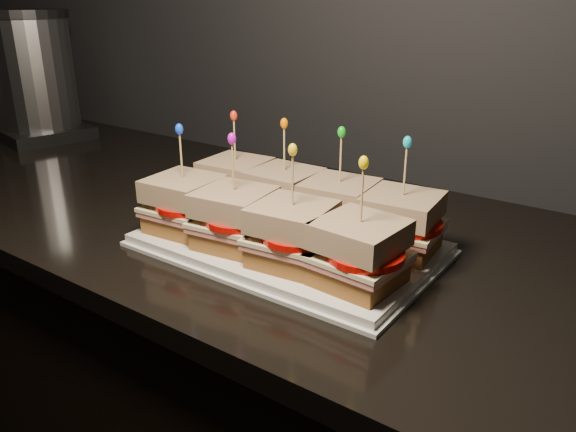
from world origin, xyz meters
The scene contains 64 objects.
cabinet centered at (-0.14, 1.67, 0.45)m, with size 2.47×0.63×0.91m, color black.
granite_slab centered at (-0.14, 1.67, 0.92)m, with size 2.51×0.67×0.03m, color black.
platter centered at (0.01, 1.59, 0.95)m, with size 0.43×0.26×0.02m, color silver.
platter_rim centered at (0.01, 1.59, 0.94)m, with size 0.44×0.28×0.01m, color silver.
sandwich_0_bread_bot centered at (-0.14, 1.65, 0.97)m, with size 0.10×0.10×0.03m, color brown.
sandwich_0_ham centered at (-0.14, 1.65, 0.99)m, with size 0.11×0.10×0.01m, color #CC6B62.
sandwich_0_cheese centered at (-0.14, 1.65, 0.99)m, with size 0.11×0.11×0.01m, color beige.
sandwich_0_tomato centered at (-0.13, 1.64, 1.00)m, with size 0.10×0.10×0.01m, color #C30B05.
sandwich_0_bread_top centered at (-0.14, 1.65, 1.02)m, with size 0.10×0.10×0.03m, color #582C12.
sandwich_0_pick centered at (-0.14, 1.65, 1.07)m, with size 0.00×0.00×0.09m, color tan.
sandwich_0_frill centered at (-0.14, 1.65, 1.12)m, with size 0.01×0.01×0.02m, color red.
sandwich_1_bread_bot centered at (-0.04, 1.65, 0.97)m, with size 0.10×0.10×0.03m, color brown.
sandwich_1_ham centered at (-0.04, 1.65, 0.99)m, with size 0.11×0.10×0.01m, color #CC6B62.
sandwich_1_cheese centered at (-0.04, 1.65, 0.99)m, with size 0.11×0.11×0.01m, color beige.
sandwich_1_tomato centered at (-0.03, 1.64, 1.00)m, with size 0.10×0.10×0.01m, color #C30B05.
sandwich_1_bread_top centered at (-0.04, 1.65, 1.02)m, with size 0.10×0.10×0.03m, color #582C12.
sandwich_1_pick centered at (-0.04, 1.65, 1.07)m, with size 0.00×0.00×0.09m, color tan.
sandwich_1_frill centered at (-0.04, 1.65, 1.12)m, with size 0.01×0.01×0.02m, color #ED6A01.
sandwich_2_bread_bot centered at (0.06, 1.65, 0.97)m, with size 0.10×0.10×0.03m, color brown.
sandwich_2_ham centered at (0.06, 1.65, 0.99)m, with size 0.11×0.10×0.01m, color #CC6B62.
sandwich_2_cheese centered at (0.06, 1.65, 0.99)m, with size 0.11×0.11×0.01m, color beige.
sandwich_2_tomato centered at (0.07, 1.64, 1.00)m, with size 0.10×0.10×0.01m, color #C30B05.
sandwich_2_bread_top centered at (0.06, 1.65, 1.02)m, with size 0.10×0.10×0.03m, color #582C12.
sandwich_2_pick centered at (0.06, 1.65, 1.07)m, with size 0.00×0.00×0.09m, color tan.
sandwich_2_frill centered at (0.06, 1.65, 1.12)m, with size 0.01×0.01×0.02m, color #10AD17.
sandwich_3_bread_bot centered at (0.16, 1.65, 0.97)m, with size 0.10×0.10×0.03m, color brown.
sandwich_3_ham centered at (0.16, 1.65, 0.99)m, with size 0.11×0.10×0.01m, color #CC6B62.
sandwich_3_cheese centered at (0.16, 1.65, 0.99)m, with size 0.11×0.11×0.01m, color beige.
sandwich_3_tomato centered at (0.17, 1.64, 1.00)m, with size 0.10×0.10×0.01m, color #C30B05.
sandwich_3_bread_top centered at (0.16, 1.65, 1.02)m, with size 0.10×0.10×0.03m, color #582C12.
sandwich_3_pick centered at (0.16, 1.65, 1.07)m, with size 0.00×0.00×0.09m, color tan.
sandwich_3_frill centered at (0.16, 1.65, 1.12)m, with size 0.01×0.01×0.02m, color #12A2B5.
sandwich_4_bread_bot centered at (-0.14, 1.53, 0.97)m, with size 0.10×0.10×0.03m, color brown.
sandwich_4_ham centered at (-0.14, 1.53, 0.99)m, with size 0.11×0.10×0.01m, color #CC6B62.
sandwich_4_cheese centered at (-0.14, 1.53, 0.99)m, with size 0.11×0.11×0.01m, color beige.
sandwich_4_tomato centered at (-0.13, 1.52, 1.00)m, with size 0.10×0.10×0.01m, color #C30B05.
sandwich_4_bread_top centered at (-0.14, 1.53, 1.02)m, with size 0.10×0.10×0.03m, color #582C12.
sandwich_4_pick centered at (-0.14, 1.53, 1.07)m, with size 0.00×0.00×0.09m, color tan.
sandwich_4_frill centered at (-0.14, 1.53, 1.12)m, with size 0.01×0.01×0.02m, color blue.
sandwich_5_bread_bot centered at (-0.04, 1.53, 0.97)m, with size 0.10×0.10×0.03m, color brown.
sandwich_5_ham centered at (-0.04, 1.53, 0.99)m, with size 0.11×0.10×0.01m, color #CC6B62.
sandwich_5_cheese centered at (-0.04, 1.53, 0.99)m, with size 0.11×0.11×0.01m, color beige.
sandwich_5_tomato centered at (-0.03, 1.52, 1.00)m, with size 0.10×0.10×0.01m, color #C30B05.
sandwich_5_bread_top centered at (-0.04, 1.53, 1.02)m, with size 0.10×0.10×0.03m, color #582C12.
sandwich_5_pick centered at (-0.04, 1.53, 1.07)m, with size 0.00×0.00×0.09m, color tan.
sandwich_5_frill centered at (-0.04, 1.53, 1.12)m, with size 0.01×0.01×0.02m, color #BF0EB3.
sandwich_6_bread_bot centered at (0.06, 1.53, 0.97)m, with size 0.10×0.10×0.03m, color brown.
sandwich_6_ham centered at (0.06, 1.53, 0.99)m, with size 0.11×0.10×0.01m, color #CC6B62.
sandwich_6_cheese centered at (0.06, 1.53, 0.99)m, with size 0.11×0.11×0.01m, color beige.
sandwich_6_tomato centered at (0.07, 1.52, 1.00)m, with size 0.10×0.10×0.01m, color #C30B05.
sandwich_6_bread_top centered at (0.06, 1.53, 1.02)m, with size 0.10×0.10×0.03m, color #582C12.
sandwich_6_pick centered at (0.06, 1.53, 1.07)m, with size 0.00×0.00×0.09m, color tan.
sandwich_6_frill centered at (0.06, 1.53, 1.12)m, with size 0.01×0.01×0.02m, color yellow.
sandwich_7_bread_bot centered at (0.16, 1.53, 0.97)m, with size 0.10×0.10×0.03m, color brown.
sandwich_7_ham centered at (0.16, 1.53, 0.99)m, with size 0.11×0.10×0.01m, color #CC6B62.
sandwich_7_cheese centered at (0.16, 1.53, 0.99)m, with size 0.11×0.11×0.01m, color beige.
sandwich_7_tomato centered at (0.17, 1.52, 1.00)m, with size 0.10×0.10×0.01m, color #C30B05.
sandwich_7_bread_top centered at (0.16, 1.53, 1.02)m, with size 0.10×0.10×0.03m, color #582C12.
sandwich_7_pick centered at (0.16, 1.53, 1.07)m, with size 0.00×0.00×0.09m, color tan.
sandwich_7_frill centered at (0.16, 1.53, 1.12)m, with size 0.01×0.01×0.02m, color yellow.
appliance_base centered at (-0.96, 1.79, 0.95)m, with size 0.25×0.21×0.03m, color #262628.
appliance_body centered at (-0.96, 1.79, 1.11)m, with size 0.21×0.21×0.28m, color silver.
appliance_lid centered at (-0.96, 1.79, 1.26)m, with size 0.22×0.22×0.02m, color #262628.
appliance centered at (-0.96, 1.79, 1.10)m, with size 0.25×0.21×0.33m, color silver, non-canonical shape.
Camera 1 is at (0.46, 0.96, 1.30)m, focal length 35.00 mm.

